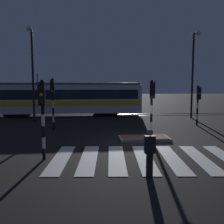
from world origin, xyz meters
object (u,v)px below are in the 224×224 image
street_lamp_trackside_left (32,63)px  tram (62,98)px  traffic_light_corner_far_right (198,99)px  traffic_light_corner_near_left (42,108)px  street_lamp_trackside_right (194,65)px  traffic_light_corner_far_left (53,96)px  traffic_light_median_centre (152,100)px  pedestrian_waiting_at_kerb (150,153)px

street_lamp_trackside_left → tram: 5.25m
traffic_light_corner_far_right → street_lamp_trackside_left: bearing=166.3°
traffic_light_corner_near_left → street_lamp_trackside_right: street_lamp_trackside_right is taller
traffic_light_corner_far_left → traffic_light_corner_far_right: (10.73, 0.76, -0.34)m
traffic_light_corner_far_right → street_lamp_trackside_left: (-12.82, 3.12, 2.81)m
traffic_light_median_centre → pedestrian_waiting_at_kerb: 6.62m
traffic_light_corner_far_left → tram: bearing=90.6°
street_lamp_trackside_left → pedestrian_waiting_at_kerb: street_lamp_trackside_left is taller
traffic_light_median_centre → street_lamp_trackside_left: (-8.18, 7.34, 2.57)m
tram → pedestrian_waiting_at_kerb: tram is taller
traffic_light_corner_near_left → traffic_light_corner_far_right: traffic_light_corner_near_left is taller
traffic_light_median_centre → traffic_light_corner_far_right: 6.28m
traffic_light_corner_near_left → traffic_light_corner_far_right: size_ratio=1.11×
traffic_light_corner_near_left → street_lamp_trackside_left: street_lamp_trackside_left is taller
street_lamp_trackside_right → tram: street_lamp_trackside_right is taller
traffic_light_corner_near_left → tram: bearing=92.2°
traffic_light_corner_near_left → street_lamp_trackside_right: size_ratio=0.44×
street_lamp_trackside_left → pedestrian_waiting_at_kerb: size_ratio=4.49×
traffic_light_corner_near_left → pedestrian_waiting_at_kerb: (3.97, -2.51, -1.36)m
traffic_light_corner_far_left → street_lamp_trackside_right: bearing=21.8°
traffic_light_median_centre → tram: 12.70m
street_lamp_trackside_left → tram: bearing=61.8°
traffic_light_corner_near_left → street_lamp_trackside_left: (-2.57, 11.11, 2.59)m
traffic_light_median_centre → tram: tram is taller
traffic_light_corner_far_right → tram: bearing=147.6°
traffic_light_median_centre → street_lamp_trackside_left: street_lamp_trackside_left is taller
traffic_light_corner_near_left → traffic_light_corner_far_right: (10.25, 7.99, -0.22)m
street_lamp_trackside_right → pedestrian_waiting_at_kerb: 16.85m
traffic_light_corner_near_left → traffic_light_median_centre: 6.75m
traffic_light_corner_far_right → tram: 12.81m
traffic_light_corner_far_right → pedestrian_waiting_at_kerb: traffic_light_corner_far_right is taller
tram → pedestrian_waiting_at_kerb: bearing=-75.4°
traffic_light_corner_far_left → traffic_light_corner_far_right: 10.77m
traffic_light_median_centre → pedestrian_waiting_at_kerb: bearing=-104.6°
traffic_light_corner_far_right → street_lamp_trackside_left: size_ratio=0.40×
traffic_light_median_centre → tram: bearing=119.1°
traffic_light_corner_near_left → traffic_light_median_centre: size_ratio=0.99×
traffic_light_corner_far_left → traffic_light_corner_far_right: traffic_light_corner_far_left is taller
street_lamp_trackside_right → pedestrian_waiting_at_kerb: bearing=-117.4°
tram → pedestrian_waiting_at_kerb: (4.53, -17.36, -0.87)m
traffic_light_corner_far_left → traffic_light_median_centre: bearing=-29.6°
traffic_light_corner_far_left → street_lamp_trackside_left: street_lamp_trackside_left is taller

